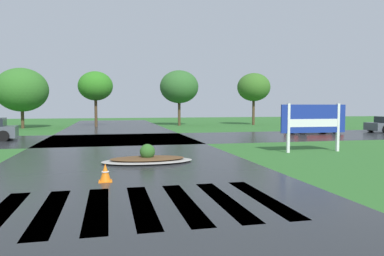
# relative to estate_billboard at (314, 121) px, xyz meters

# --- Properties ---
(asphalt_roadway) EXTENTS (9.01, 80.00, 0.01)m
(asphalt_roadway) POSITION_rel_estate_billboard_xyz_m (-8.32, -1.64, -1.41)
(asphalt_roadway) COLOR #232628
(asphalt_roadway) RESTS_ON ground
(asphalt_cross_road) EXTENTS (90.00, 8.11, 0.01)m
(asphalt_cross_road) POSITION_rel_estate_billboard_xyz_m (-8.32, 8.35, -1.41)
(asphalt_cross_road) COLOR #232628
(asphalt_cross_road) RESTS_ON ground
(crosswalk_stripes) EXTENTS (5.85, 3.41, 0.01)m
(crosswalk_stripes) POSITION_rel_estate_billboard_xyz_m (-8.32, -7.07, -1.41)
(crosswalk_stripes) COLOR white
(crosswalk_stripes) RESTS_ON ground
(estate_billboard) EXTENTS (3.15, 0.14, 2.18)m
(estate_billboard) POSITION_rel_estate_billboard_xyz_m (0.00, 0.00, 0.00)
(estate_billboard) COLOR white
(estate_billboard) RESTS_ON ground
(median_island) EXTENTS (3.32, 1.68, 0.68)m
(median_island) POSITION_rel_estate_billboard_xyz_m (-7.59, -1.36, -1.27)
(median_island) COLOR #9E9B93
(median_island) RESTS_ON ground
(car_dark_suv) EXTENTS (4.02, 2.37, 1.17)m
(car_dark_suv) POSITION_rel_estate_billboard_xyz_m (6.07, 9.99, -0.84)
(car_dark_suv) COLOR maroon
(car_dark_suv) RESTS_ON ground
(traffic_cone) EXTENTS (0.36, 0.36, 0.51)m
(traffic_cone) POSITION_rel_estate_billboard_xyz_m (-9.07, -4.50, -1.17)
(traffic_cone) COLOR orange
(traffic_cone) RESTS_ON ground
(background_treeline) EXTENTS (42.41, 5.86, 5.78)m
(background_treeline) POSITION_rel_estate_billboard_xyz_m (-12.46, 22.05, 2.35)
(background_treeline) COLOR #4C3823
(background_treeline) RESTS_ON ground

